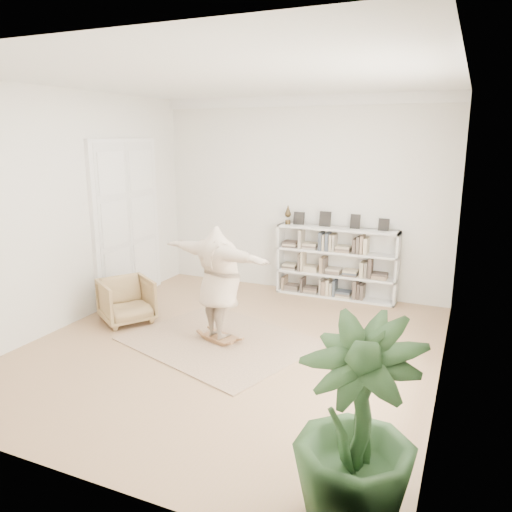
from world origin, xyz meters
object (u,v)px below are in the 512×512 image
Objects in this scene: rocker_board at (220,337)px; person at (219,280)px; houseplant at (356,427)px; armchair at (127,301)px; bookshelf at (336,264)px.

rocker_board is 0.87m from person.
rocker_board is at bearing 18.20° from person.
armchair is at bearing 146.85° from houseplant.
armchair is 0.39× the size of person.
armchair is 1.38× the size of rocker_board.
bookshelf reaches higher than armchair.
bookshelf is 5.59m from houseplant.
armchair is at bearing -136.69° from bookshelf.
houseplant is at bearing -28.20° from rocker_board.
person reaches higher than bookshelf.
houseplant reaches higher than rocker_board.
armchair is 5.14m from houseplant.
person is (-0.99, -2.69, 0.30)m from bookshelf.
person is 1.20× the size of houseplant.
armchair is (-2.73, -2.57, -0.28)m from bookshelf.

